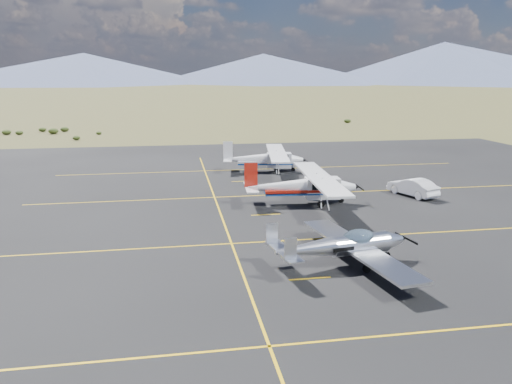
{
  "coord_description": "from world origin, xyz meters",
  "views": [
    {
      "loc": [
        -9.07,
        -24.38,
        9.24
      ],
      "look_at": [
        -3.67,
        7.56,
        1.6
      ],
      "focal_mm": 35.0,
      "sensor_mm": 36.0,
      "label": 1
    }
  ],
  "objects_px": {
    "aircraft_plain": "(265,158)",
    "sedan": "(413,187)",
    "aircraft_low_wing": "(345,245)",
    "aircraft_cessna": "(303,186)"
  },
  "relations": [
    {
      "from": "aircraft_plain",
      "to": "sedan",
      "type": "height_order",
      "value": "aircraft_plain"
    },
    {
      "from": "aircraft_cessna",
      "to": "sedan",
      "type": "height_order",
      "value": "aircraft_cessna"
    },
    {
      "from": "aircraft_low_wing",
      "to": "sedan",
      "type": "distance_m",
      "value": 16.48
    },
    {
      "from": "aircraft_plain",
      "to": "sedan",
      "type": "relative_size",
      "value": 2.77
    },
    {
      "from": "aircraft_low_wing",
      "to": "aircraft_plain",
      "type": "relative_size",
      "value": 0.84
    },
    {
      "from": "aircraft_plain",
      "to": "aircraft_low_wing",
      "type": "bearing_deg",
      "value": -82.98
    },
    {
      "from": "aircraft_cessna",
      "to": "aircraft_plain",
      "type": "xyz_separation_m",
      "value": [
        -0.4,
        12.77,
        -0.07
      ]
    },
    {
      "from": "aircraft_plain",
      "to": "sedan",
      "type": "bearing_deg",
      "value": -42.56
    },
    {
      "from": "sedan",
      "to": "aircraft_cessna",
      "type": "bearing_deg",
      "value": -12.98
    },
    {
      "from": "aircraft_cessna",
      "to": "sedan",
      "type": "bearing_deg",
      "value": 10.52
    }
  ]
}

